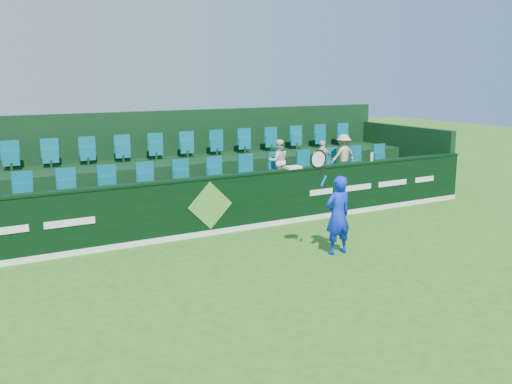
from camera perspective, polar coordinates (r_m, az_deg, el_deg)
ground at (r=9.93m, az=5.18°, el=-9.72°), size 60.00×60.00×0.00m
sponsor_hoarding at (r=13.06m, az=-4.80°, el=-1.37°), size 16.00×0.25×1.35m
stand_tier_front at (r=14.10m, az=-6.67°, el=-1.58°), size 16.00×2.00×0.80m
stand_tier_back at (r=15.78m, az=-9.40°, el=0.69°), size 16.00×1.80×1.30m
stand_rear at (r=16.10m, az=-10.02°, el=2.93°), size 16.00×4.10×2.60m
seat_row_front at (r=14.33m, az=-7.37°, el=1.47°), size 13.50×0.50×0.60m
seat_row_back at (r=15.91m, az=-9.89°, el=4.23°), size 13.50×0.50×0.60m
tennis_player at (r=11.69m, az=8.16°, el=-2.21°), size 1.14×0.39×2.27m
spectator_left at (r=15.11m, az=2.27°, el=3.12°), size 0.64×0.56×1.14m
spectator_middle at (r=15.91m, az=6.66°, el=3.29°), size 0.61×0.26×1.03m
spectator_right at (r=16.34m, az=8.71°, el=3.69°), size 0.77×0.45×1.17m
towel at (r=14.03m, az=3.73°, el=2.48°), size 0.39×0.25×0.06m
drinks_bottle at (r=15.52m, az=11.49°, el=3.49°), size 0.07×0.07×0.23m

